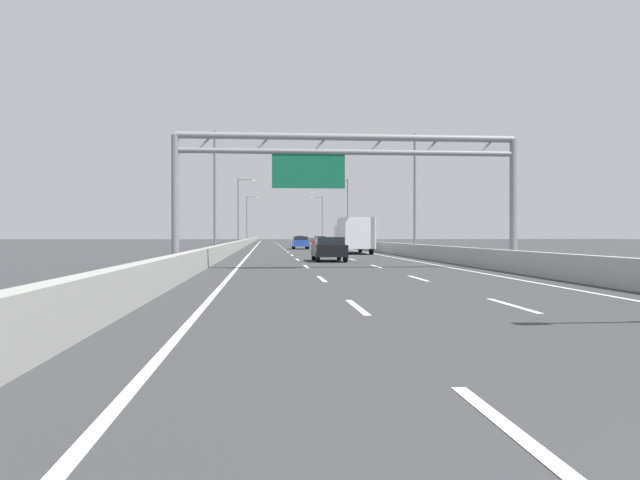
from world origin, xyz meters
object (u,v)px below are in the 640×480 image
object	(u,v)px
streetlamp_left_far	(240,208)
streetlamp_right_far	(346,208)
streetlamp_right_distant	(321,216)
sign_gantry	(343,166)
red_car	(320,241)
streetlamp_left_distant	(248,216)
orange_car	(300,239)
streetlamp_right_mid	(412,186)
streetlamp_left_mid	(218,185)
blue_car	(300,242)
box_truck	(354,234)
black_car	(329,249)

from	to	relation	value
streetlamp_left_far	streetlamp_right_far	xyz separation A→B (m)	(14.93, 0.00, 0.00)
streetlamp_left_far	streetlamp_right_distant	bearing A→B (deg)	69.74
sign_gantry	red_car	xyz separation A→B (m)	(3.90, 58.79, -4.11)
streetlamp_left_distant	red_car	xyz separation A→B (m)	(11.13, -41.03, -4.67)
streetlamp_left_distant	orange_car	world-z (taller)	streetlamp_left_distant
streetlamp_right_mid	streetlamp_right_far	size ratio (longest dim) A/B	1.00
streetlamp_right_mid	red_car	distance (m)	40.31
streetlamp_right_distant	red_car	bearing A→B (deg)	-95.30
streetlamp_left_mid	streetlamp_right_mid	world-z (taller)	same
sign_gantry	streetlamp_left_distant	distance (m)	100.09
sign_gantry	blue_car	distance (m)	42.82
sign_gantry	streetlamp_left_mid	bearing A→B (deg)	110.88
streetlamp_left_mid	red_car	distance (m)	41.64
sign_gantry	streetlamp_right_mid	size ratio (longest dim) A/B	1.72
streetlamp_right_distant	box_truck	size ratio (longest dim) A/B	1.12
streetlamp_left_distant	blue_car	world-z (taller)	streetlamp_left_distant
streetlamp_right_far	red_car	world-z (taller)	streetlamp_right_far
streetlamp_left_mid	streetlamp_right_far	size ratio (longest dim) A/B	1.00
streetlamp_right_mid	streetlamp_left_far	bearing A→B (deg)	110.26
streetlamp_left_mid	orange_car	distance (m)	89.72
streetlamp_right_mid	black_car	xyz separation A→B (m)	(-7.44, -9.67, -4.63)
streetlamp_left_mid	blue_car	xyz separation A→B (m)	(7.53, 23.69, -4.64)
sign_gantry	streetlamp_right_distant	distance (m)	100.12
streetlamp_right_mid	streetlamp_right_far	xyz separation A→B (m)	(0.00, 40.44, 0.00)
black_car	box_truck	bearing A→B (deg)	76.64
streetlamp_right_mid	streetlamp_right_distant	distance (m)	80.89
black_car	streetlamp_left_distant	bearing A→B (deg)	94.73
streetlamp_right_distant	black_car	distance (m)	90.98
blue_car	black_car	bearing A→B (deg)	-90.08
red_car	box_truck	size ratio (longest dim) A/B	0.50
black_car	box_truck	size ratio (longest dim) A/B	0.51
sign_gantry	blue_car	size ratio (longest dim) A/B	3.63
streetlamp_left_mid	sign_gantry	bearing A→B (deg)	-69.12
blue_car	box_truck	bearing A→B (deg)	-77.98
streetlamp_left_mid	black_car	distance (m)	13.08
red_car	streetlamp_right_distant	bearing A→B (deg)	84.70
streetlamp_left_mid	box_truck	world-z (taller)	streetlamp_left_mid
blue_car	orange_car	bearing A→B (deg)	86.97
red_car	orange_car	xyz separation A→B (m)	(-0.14, 49.07, -0.00)
red_car	streetlamp_right_far	bearing A→B (deg)	8.82
streetlamp_left_distant	box_truck	size ratio (longest dim) A/B	1.12
black_car	blue_car	world-z (taller)	black_car
streetlamp_left_far	streetlamp_left_distant	xyz separation A→B (m)	(0.00, 40.44, 0.00)
sign_gantry	streetlamp_left_far	world-z (taller)	streetlamp_left_far
sign_gantry	streetlamp_right_mid	distance (m)	20.45
black_car	box_truck	xyz separation A→B (m)	(3.77, 15.87, 0.92)
streetlamp_right_mid	orange_car	world-z (taller)	streetlamp_right_mid
streetlamp_right_distant	red_car	world-z (taller)	streetlamp_right_distant
streetlamp_left_mid	streetlamp_right_distant	bearing A→B (deg)	79.54
sign_gantry	black_car	size ratio (longest dim) A/B	3.74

